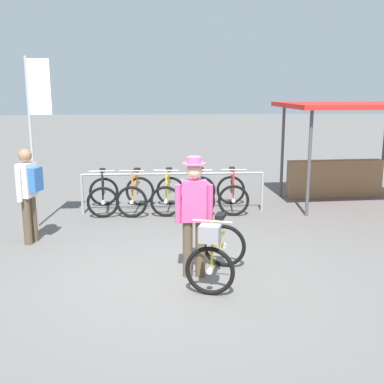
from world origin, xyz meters
The scene contains 12 objects.
ground_plane centered at (0.00, 0.00, 0.00)m, with size 80.00×80.00×0.00m, color #605E5B.
bike_rack_rail centered at (0.04, 3.50, 0.68)m, with size 3.91×0.09×0.88m.
racked_bike_black centered at (-1.46, 3.69, 0.37)m, with size 0.76×1.17×0.98m.
racked_bike_orange centered at (-0.76, 3.69, 0.37)m, with size 0.80×1.19×0.98m.
racked_bike_yellow centered at (-0.06, 3.68, 0.37)m, with size 0.79×1.18×0.97m.
racked_bike_teal centered at (0.64, 3.68, 0.37)m, with size 0.79×1.16×0.97m.
racked_bike_red centered at (1.34, 3.67, 0.37)m, with size 0.76×1.15×0.97m.
featured_bicycle centered at (0.52, -0.23, 0.45)m, with size 0.96×1.26×0.97m.
person_with_featured_bike centered at (0.23, 0.01, 0.95)m, with size 0.53×0.32×1.72m.
pedestrian_with_backpack centered at (-2.47, 1.67, 0.94)m, with size 0.41×0.51×1.64m.
market_stall centered at (4.06, 4.37, 1.39)m, with size 3.21×2.46×2.30m.
banner_flag centered at (-2.49, 2.64, 2.23)m, with size 0.45×0.05×3.20m.
Camera 1 is at (-0.23, -6.32, 2.66)m, focal length 44.13 mm.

